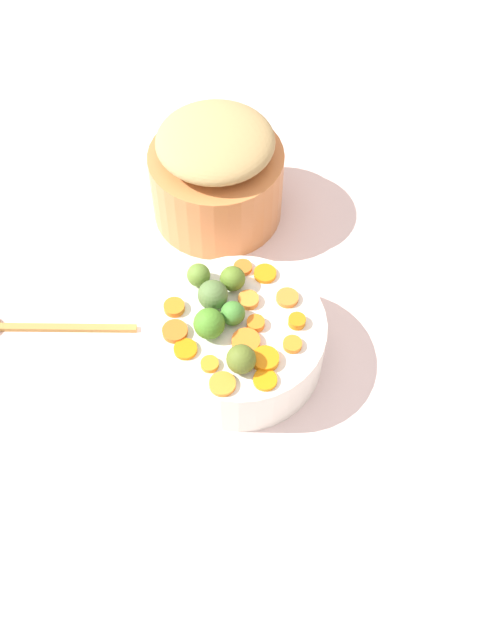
{
  "coord_description": "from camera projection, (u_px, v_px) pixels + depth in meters",
  "views": [
    {
      "loc": [
        -0.01,
        -0.57,
        0.95
      ],
      "look_at": [
        -0.02,
        -0.02,
        0.12
      ],
      "focal_mm": 39.74,
      "sensor_mm": 36.0,
      "label": 1
    }
  ],
  "objects": [
    {
      "name": "carrot_slice_7",
      "position": [
        185.0,
        349.0,
        0.97
      ],
      "size": [
        0.04,
        0.04,
        0.01
      ],
      "primitive_type": "cylinder",
      "rotation": [
        0.0,
        0.0,
        1.15
      ],
      "color": "orange",
      "rests_on": "serving_bowl_carrots"
    },
    {
      "name": "carrot_slice_11",
      "position": [
        297.0,
        321.0,
        0.99
      ],
      "size": [
        0.03,
        0.03,
        0.01
      ],
      "primitive_type": "cylinder",
      "rotation": [
        0.0,
        0.0,
        1.81
      ],
      "color": "orange",
      "rests_on": "serving_bowl_carrots"
    },
    {
      "name": "brussels_sprout_3",
      "position": [
        241.0,
        359.0,
        0.94
      ],
      "size": [
        0.04,
        0.04,
        0.04
      ],
      "primitive_type": "sphere",
      "color": "#586B25",
      "rests_on": "serving_bowl_carrots"
    },
    {
      "name": "brussels_sprout_0",
      "position": [
        209.0,
        324.0,
        0.97
      ],
      "size": [
        0.04,
        0.04,
        0.04
      ],
      "primitive_type": "sphere",
      "color": "#488725",
      "rests_on": "serving_bowl_carrots"
    },
    {
      "name": "carrot_slice_4",
      "position": [
        265.0,
        380.0,
        0.94
      ],
      "size": [
        0.05,
        0.05,
        0.01
      ],
      "primitive_type": "cylinder",
      "rotation": [
        0.0,
        0.0,
        3.89
      ],
      "color": "orange",
      "rests_on": "serving_bowl_carrots"
    },
    {
      "name": "carrot_slice_8",
      "position": [
        210.0,
        364.0,
        0.96
      ],
      "size": [
        0.03,
        0.03,
        0.01
      ],
      "primitive_type": "cylinder",
      "rotation": [
        0.0,
        0.0,
        0.23
      ],
      "color": "orange",
      "rests_on": "serving_bowl_carrots"
    },
    {
      "name": "metal_pot",
      "position": [
        217.0,
        184.0,
        1.18
      ],
      "size": [
        0.22,
        0.22,
        0.13
      ],
      "primitive_type": "cylinder",
      "color": "#D07D43",
      "rests_on": "tabletop"
    },
    {
      "name": "brussels_sprout_1",
      "position": [
        213.0,
        295.0,
        1.0
      ],
      "size": [
        0.04,
        0.04,
        0.04
      ],
      "primitive_type": "sphere",
      "color": "#54753B",
      "rests_on": "serving_bowl_carrots"
    },
    {
      "name": "carrot_slice_2",
      "position": [
        287.0,
        298.0,
        1.02
      ],
      "size": [
        0.04,
        0.04,
        0.01
      ],
      "primitive_type": "cylinder",
      "rotation": [
        0.0,
        0.0,
        4.44
      ],
      "color": "orange",
      "rests_on": "serving_bowl_carrots"
    },
    {
      "name": "carrot_slice_14",
      "position": [
        175.0,
        331.0,
        0.98
      ],
      "size": [
        0.04,
        0.04,
        0.01
      ],
      "primitive_type": "cylinder",
      "rotation": [
        0.0,
        0.0,
        6.17
      ],
      "color": "orange",
      "rests_on": "serving_bowl_carrots"
    },
    {
      "name": "tabletop",
      "position": [
        251.0,
        348.0,
        1.09
      ],
      "size": [
        2.4,
        2.4,
        0.02
      ],
      "primitive_type": "cube",
      "color": "silver",
      "rests_on": "ground"
    },
    {
      "name": "wooden_spoon",
      "position": [
        13.0,
        327.0,
        1.1
      ],
      "size": [
        0.27,
        0.05,
        0.01
      ],
      "color": "#BA8640",
      "rests_on": "tabletop"
    },
    {
      "name": "stuffing_mound",
      "position": [
        215.0,
        141.0,
        1.11
      ],
      "size": [
        0.19,
        0.19,
        0.06
      ],
      "primitive_type": "ellipsoid",
      "color": "tan",
      "rests_on": "metal_pot"
    },
    {
      "name": "carrot_slice_10",
      "position": [
        243.0,
        267.0,
        1.05
      ],
      "size": [
        0.03,
        0.03,
        0.01
      ],
      "primitive_type": "cylinder",
      "rotation": [
        0.0,
        0.0,
        4.56
      ],
      "color": "orange",
      "rests_on": "serving_bowl_carrots"
    },
    {
      "name": "carrot_slice_13",
      "position": [
        248.0,
        300.0,
        1.01
      ],
      "size": [
        0.04,
        0.04,
        0.01
      ],
      "primitive_type": "cylinder",
      "rotation": [
        0.0,
        0.0,
        2.29
      ],
      "color": "orange",
      "rests_on": "serving_bowl_carrots"
    },
    {
      "name": "carrot_slice_1",
      "position": [
        256.0,
        323.0,
        0.99
      ],
      "size": [
        0.04,
        0.04,
        0.01
      ],
      "primitive_type": "cylinder",
      "rotation": [
        0.0,
        0.0,
        3.82
      ],
      "color": "orange",
      "rests_on": "serving_bowl_carrots"
    },
    {
      "name": "carrot_slice_0",
      "position": [
        222.0,
        384.0,
        0.94
      ],
      "size": [
        0.04,
        0.04,
        0.01
      ],
      "primitive_type": "cylinder",
      "rotation": [
        0.0,
        0.0,
        1.47
      ],
      "color": "orange",
      "rests_on": "serving_bowl_carrots"
    },
    {
      "name": "carrot_slice_5",
      "position": [
        265.0,
        274.0,
        1.04
      ],
      "size": [
        0.04,
        0.04,
        0.01
      ],
      "primitive_type": "cylinder",
      "rotation": [
        0.0,
        0.0,
        1.63
      ],
      "color": "orange",
      "rests_on": "serving_bowl_carrots"
    },
    {
      "name": "brussels_sprout_2",
      "position": [
        233.0,
        279.0,
        1.02
      ],
      "size": [
        0.04,
        0.04,
        0.04
      ],
      "primitive_type": "sphere",
      "color": "#577925",
      "rests_on": "serving_bowl_carrots"
    },
    {
      "name": "brussels_sprout_5",
      "position": [
        233.0,
        313.0,
        0.99
      ],
      "size": [
        0.03,
        0.03,
        0.03
      ],
      "primitive_type": "sphere",
      "color": "#438430",
      "rests_on": "serving_bowl_carrots"
    },
    {
      "name": "carrot_slice_12",
      "position": [
        246.0,
        341.0,
        0.97
      ],
      "size": [
        0.05,
        0.05,
        0.01
      ],
      "primitive_type": "cylinder",
      "rotation": [
        0.0,
        0.0,
        5.77
      ],
      "color": "orange",
      "rests_on": "serving_bowl_carrots"
    },
    {
      "name": "carrot_slice_3",
      "position": [
        292.0,
        344.0,
        0.97
      ],
      "size": [
        0.03,
        0.03,
        0.01
      ],
      "primitive_type": "cylinder",
      "rotation": [
        0.0,
        0.0,
        1.5
      ],
      "color": "orange",
      "rests_on": "serving_bowl_carrots"
    },
    {
      "name": "carrot_slice_9",
      "position": [
        265.0,
        359.0,
        0.96
      ],
      "size": [
        0.05,
        0.05,
        0.01
      ],
      "primitive_type": "cylinder",
      "rotation": [
        0.0,
        0.0,
        0.39
      ],
      "color": "orange",
      "rests_on": "serving_bowl_carrots"
    },
    {
      "name": "serving_bowl_carrots",
      "position": [
        240.0,
        341.0,
        1.03
      ],
      "size": [
        0.25,
        0.25,
        0.09
      ],
      "primitive_type": "cylinder",
      "color": "white",
      "rests_on": "tabletop"
    },
    {
      "name": "carrot_slice_6",
      "position": [
        174.0,
        309.0,
        1.0
      ],
      "size": [
        0.03,
        0.03,
        0.01
      ],
      "primitive_type": "cylinder",
      "rotation": [
        0.0,
        0.0,
        1.42
      ],
      "color": "orange",
      "rests_on": "serving_bowl_carrots"
    },
    {
      "name": "brussels_sprout_4",
      "position": [
        199.0,
        275.0,
        1.02
      ],
      "size": [
        0.03,
        0.03,
        0.03
      ],
      "primitive_type": "sphere",
      "color": "olive",
      "rests_on": "serving_bowl_carrots"
    }
  ]
}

